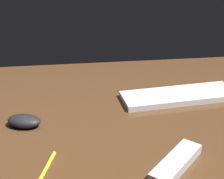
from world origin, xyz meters
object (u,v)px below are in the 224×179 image
Objects in this scene: keyboard at (179,96)px; tv_remote at (176,163)px; pen at (45,171)px; computer_mouse at (24,121)px.

tv_remote reaches higher than keyboard.
tv_remote reaches higher than pen.
tv_remote is 1.22× the size of pen.
keyboard is 2.58× the size of pen.
computer_mouse is 0.67× the size of pen.
tv_remote is at bearing -76.60° from pen.
pen is at bearing 130.14° from tv_remote.
keyboard reaches higher than pen.
keyboard is 54.47cm from pen.
computer_mouse is at bearing 100.96° from tv_remote.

